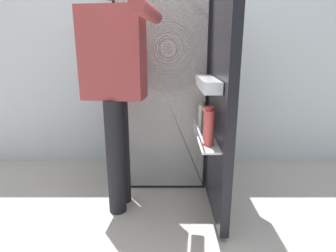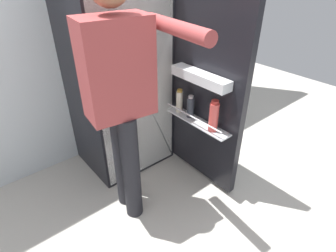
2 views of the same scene
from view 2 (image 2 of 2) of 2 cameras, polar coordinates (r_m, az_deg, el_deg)
The scene contains 4 objects.
ground_plane at distance 2.32m, azimuth -1.46°, elevation -12.34°, with size 6.50×6.50×0.00m, color #B7B2A8.
kitchen_wall at distance 2.46m, azimuth -15.89°, elevation 22.12°, with size 4.40×0.10×2.50m, color silver.
refrigerator at distance 2.23m, azimuth -8.93°, elevation 10.78°, with size 0.75×1.26×1.67m.
person at distance 1.64m, azimuth -9.80°, elevation 7.38°, with size 0.52×0.73×1.60m.
Camera 2 is at (-1.03, -1.32, 1.61)m, focal length 29.33 mm.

